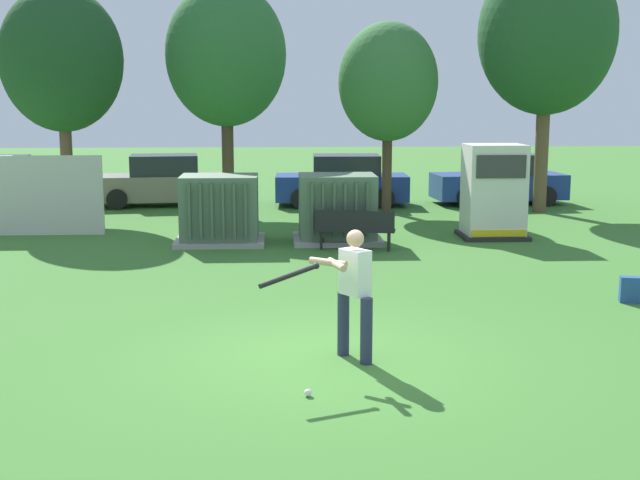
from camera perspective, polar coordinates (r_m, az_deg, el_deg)
The scene contains 16 objects.
ground_plane at distance 11.22m, azimuth 0.08°, elevation -8.07°, with size 96.00×96.00×0.00m, color #3D752D.
fence_panel at distance 22.34m, azimuth -20.63°, elevation 2.85°, with size 4.80×0.12×2.00m, color beige.
transformer_west at distance 19.91m, azimuth -6.85°, elevation 2.02°, with size 2.10×1.70×1.62m.
transformer_mid_west at distance 19.97m, azimuth 1.18°, elevation 2.11°, with size 2.10×1.70×1.62m.
generator_enclosure at distance 21.00m, azimuth 11.76°, elevation 3.24°, with size 1.60×1.40×2.30m.
park_bench at distance 18.91m, azimuth 2.41°, elevation 0.90°, with size 1.84×0.76×0.92m.
batter at distance 10.90m, azimuth 2.16°, elevation -3.30°, with size 1.46×1.13×1.74m.
sports_ball at distance 9.85m, azimuth -0.83°, elevation -10.38°, with size 0.09×0.09×0.09m, color white.
backpack at distance 15.10m, azimuth 20.36°, elevation -3.20°, with size 0.36×0.32×0.44m.
tree_left at distance 24.95m, azimuth -17.21°, elevation 11.65°, with size 3.40×3.40×6.50m.
tree_center_left at distance 25.31m, azimuth -6.43°, elevation 12.42°, with size 3.55×3.55×6.78m.
tree_center_right at distance 25.19m, azimuth 4.66°, elevation 10.67°, with size 2.95×2.95×5.64m.
tree_right at distance 26.06m, azimuth 15.22°, elevation 13.43°, with size 4.02×4.02×7.68m.
parked_car_left_of_center at distance 27.31m, azimuth -10.79°, elevation 3.92°, with size 4.37×2.28×1.62m.
parked_car_right_of_center at distance 26.84m, azimuth 1.56°, elevation 3.98°, with size 4.25×2.02×1.62m.
parked_car_rightmost at distance 27.87m, azimuth 12.14°, elevation 3.98°, with size 4.31×2.15×1.62m.
Camera 1 is at (-0.60, -10.67, 3.43)m, focal length 46.90 mm.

